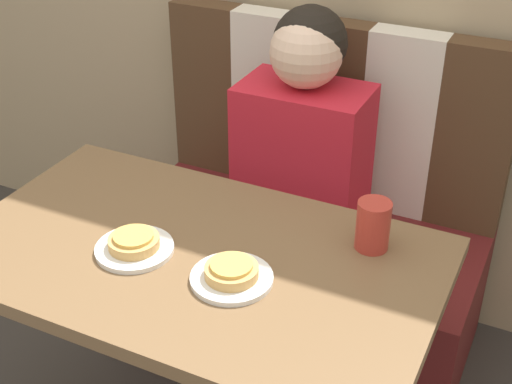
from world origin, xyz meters
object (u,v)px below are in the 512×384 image
at_px(plate_right, 232,278).
at_px(pizza_left, 134,241).
at_px(plate_left, 135,249).
at_px(pizza_right, 231,270).
at_px(drinking_cup, 373,225).
at_px(person, 304,128).

distance_m(plate_right, pizza_left, 0.24).
bearing_deg(plate_right, plate_left, 180.00).
distance_m(pizza_right, drinking_cup, 0.33).
bearing_deg(person, drinking_cup, -51.95).
bearing_deg(pizza_left, person, 79.97).
bearing_deg(pizza_right, person, 100.03).
height_order(person, drinking_cup, person).
height_order(person, pizza_left, person).
height_order(plate_left, plate_right, same).
bearing_deg(pizza_left, drinking_cup, 27.55).
relative_size(pizza_left, pizza_right, 1.00).
distance_m(person, plate_left, 0.69).
bearing_deg(plate_right, person, 100.03).
relative_size(plate_right, pizza_right, 1.54).
bearing_deg(pizza_right, drinking_cup, 47.33).
height_order(plate_left, pizza_left, pizza_left).
xyz_separation_m(person, pizza_left, (-0.12, -0.68, -0.00)).
bearing_deg(drinking_cup, plate_left, -152.45).
bearing_deg(pizza_left, plate_right, -0.00).
xyz_separation_m(plate_left, pizza_right, (0.24, 0.00, 0.02)).
bearing_deg(plate_right, pizza_right, 153.43).
distance_m(plate_right, drinking_cup, 0.33).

